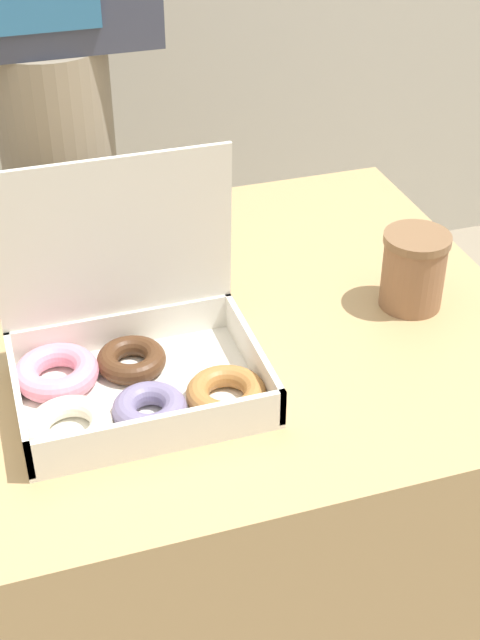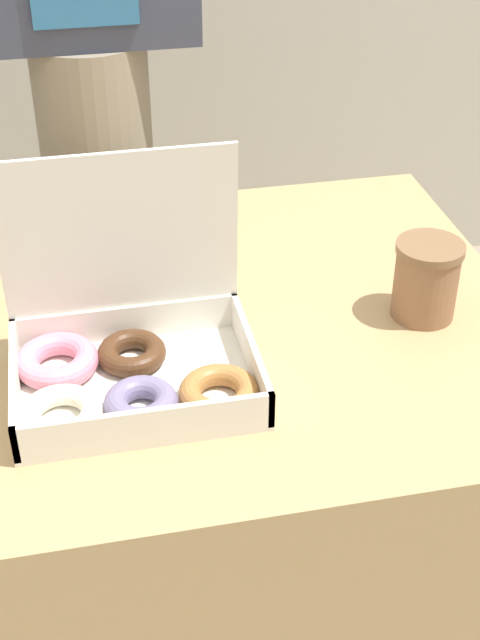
% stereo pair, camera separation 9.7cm
% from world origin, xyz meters
% --- Properties ---
extents(table, '(1.07, 0.78, 0.76)m').
position_xyz_m(table, '(0.00, 0.00, 0.38)').
color(table, tan).
rests_on(table, ground_plane).
extents(donut_box, '(0.33, 0.25, 0.28)m').
position_xyz_m(donut_box, '(-0.05, -0.13, 0.80)').
color(donut_box, white).
rests_on(donut_box, table).
extents(coffee_cup, '(0.10, 0.10, 0.11)m').
position_xyz_m(coffee_cup, '(0.38, -0.05, 0.82)').
color(coffee_cup, '#8C6042').
rests_on(coffee_cup, table).
extents(person_customer, '(0.40, 0.22, 1.81)m').
position_xyz_m(person_customer, '(-0.03, 0.61, 0.99)').
color(person_customer, gray).
rests_on(person_customer, ground_plane).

